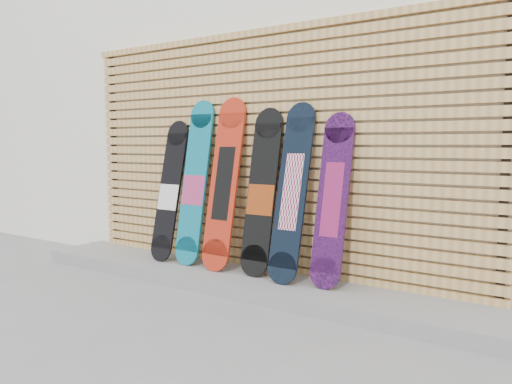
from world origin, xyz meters
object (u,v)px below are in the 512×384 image
(snowboard_0, at_px, (170,191))
(snowboard_5, at_px, (333,200))
(snowboard_3, at_px, (262,193))
(snowboard_4, at_px, (292,192))
(snowboard_2, at_px, (224,183))
(snowboard_1, at_px, (195,183))

(snowboard_0, bearing_deg, snowboard_5, 0.66)
(snowboard_0, height_order, snowboard_3, snowboard_3)
(snowboard_3, relative_size, snowboard_4, 0.98)
(snowboard_4, bearing_deg, snowboard_3, 174.37)
(snowboard_2, distance_m, snowboard_4, 0.72)
(snowboard_0, distance_m, snowboard_1, 0.33)
(snowboard_1, distance_m, snowboard_3, 0.76)
(snowboard_2, height_order, snowboard_5, snowboard_2)
(snowboard_1, relative_size, snowboard_4, 1.04)
(snowboard_5, bearing_deg, snowboard_4, -174.32)
(snowboard_0, xyz_separation_m, snowboard_1, (0.32, 0.01, 0.09))
(snowboard_0, height_order, snowboard_5, snowboard_5)
(snowboard_0, distance_m, snowboard_3, 1.08)
(snowboard_5, bearing_deg, snowboard_3, -179.72)
(snowboard_0, distance_m, snowboard_4, 1.41)
(snowboard_2, height_order, snowboard_4, snowboard_2)
(snowboard_1, height_order, snowboard_5, snowboard_1)
(snowboard_1, distance_m, snowboard_2, 0.36)
(snowboard_2, distance_m, snowboard_3, 0.41)
(snowboard_1, bearing_deg, snowboard_0, -178.12)
(snowboard_2, bearing_deg, snowboard_0, 179.87)
(snowboard_0, distance_m, snowboard_5, 1.76)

